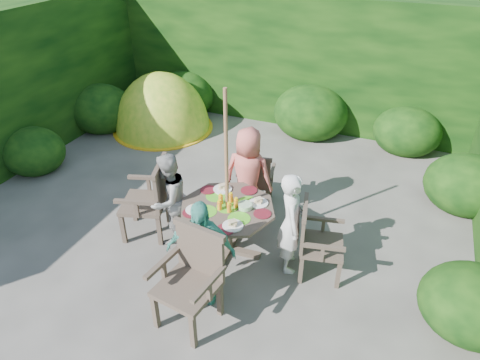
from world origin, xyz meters
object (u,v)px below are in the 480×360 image
at_px(garden_chair_right, 315,240).
at_px(child_back, 248,175).
at_px(dome_tent, 163,129).
at_px(garden_chair_left, 150,198).
at_px(child_front, 201,252).
at_px(parasol_pole, 227,179).
at_px(child_left, 169,199).
at_px(child_right, 291,223).
at_px(garden_chair_front, 192,277).
at_px(patio_table, 228,214).
at_px(garden_chair_back, 255,179).

xyz_separation_m(garden_chair_right, child_back, (-1.14, 0.75, 0.19)).
distance_m(child_back, dome_tent, 3.46).
distance_m(garden_chair_left, child_front, 1.37).
bearing_deg(parasol_pole, garden_chair_right, 2.66).
bearing_deg(child_left, child_back, 144.37).
relative_size(child_right, child_left, 1.04).
height_order(garden_chair_front, child_front, child_front).
bearing_deg(child_right, parasol_pole, 73.75).
bearing_deg(patio_table, dome_tent, 133.60).
relative_size(garden_chair_right, garden_chair_left, 0.88).
height_order(garden_chair_back, child_right, child_right).
height_order(garden_chair_front, child_left, child_left).
bearing_deg(garden_chair_left, garden_chair_front, 30.32).
bearing_deg(child_front, patio_table, 77.97).
distance_m(garden_chair_right, dome_tent, 4.78).
xyz_separation_m(patio_table, garden_chair_right, (1.09, 0.05, -0.09)).
relative_size(parasol_pole, garden_chair_back, 2.59).
bearing_deg(garden_chair_front, garden_chair_right, 56.65).
bearing_deg(garden_chair_back, child_left, 46.00).
relative_size(garden_chair_front, child_right, 0.80).
distance_m(garden_chair_back, dome_tent, 3.24).
bearing_deg(parasol_pole, child_front, -86.69).
xyz_separation_m(child_right, child_left, (-1.60, -0.09, -0.03)).
bearing_deg(patio_table, parasol_pole, -163.89).
distance_m(patio_table, child_front, 0.80).
bearing_deg(garden_chair_right, child_front, 116.84).
distance_m(child_left, child_back, 1.13).
xyz_separation_m(patio_table, parasol_pole, (-0.00, -0.00, 0.51)).
height_order(garden_chair_right, garden_chair_back, garden_chair_right).
bearing_deg(child_back, parasol_pole, 90.24).
height_order(garden_chair_back, garden_chair_front, garden_chair_front).
relative_size(garden_chair_right, child_front, 0.72).
height_order(child_back, dome_tent, child_back).
relative_size(parasol_pole, child_front, 1.70).
relative_size(garden_chair_back, child_right, 0.65).
height_order(parasol_pole, child_left, parasol_pole).
height_order(patio_table, dome_tent, dome_tent).
bearing_deg(child_right, garden_chair_right, -108.65).
xyz_separation_m(patio_table, garden_chair_back, (-0.06, 1.10, -0.13)).
bearing_deg(garden_chair_front, parasol_pole, 102.72).
xyz_separation_m(garden_chair_right, garden_chair_back, (-1.15, 1.05, -0.04)).
relative_size(garden_chair_back, dome_tent, 0.36).
bearing_deg(child_front, child_back, 78.26).
distance_m(parasol_pole, dome_tent, 4.11).
relative_size(garden_chair_left, child_left, 0.84).
xyz_separation_m(parasol_pole, garden_chair_right, (1.10, 0.05, -0.61)).
bearing_deg(garden_chair_right, child_left, 80.84).
xyz_separation_m(patio_table, child_back, (-0.05, 0.80, 0.10)).
height_order(parasol_pole, child_front, parasol_pole).
relative_size(child_left, dome_tent, 0.53).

